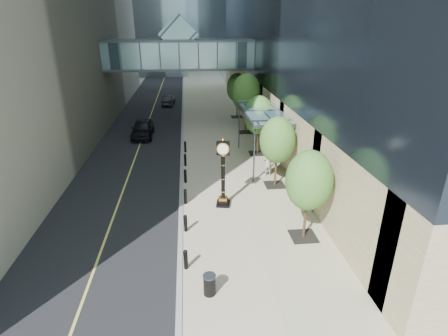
{
  "coord_description": "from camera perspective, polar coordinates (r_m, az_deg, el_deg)",
  "views": [
    {
      "loc": [
        -2.31,
        -12.42,
        10.72
      ],
      "look_at": [
        -0.37,
        6.22,
        2.9
      ],
      "focal_mm": 28.0,
      "sensor_mm": 36.0,
      "label": 1
    }
  ],
  "objects": [
    {
      "name": "ground",
      "position": [
        16.57,
        3.68,
        -17.71
      ],
      "size": [
        320.0,
        320.0,
        0.0
      ],
      "primitive_type": "plane",
      "color": "gray",
      "rests_on": "ground"
    },
    {
      "name": "curb",
      "position": [
        53.5,
        -6.7,
        10.98
      ],
      "size": [
        0.25,
        180.0,
        0.07
      ],
      "primitive_type": "cube",
      "color": "gray",
      "rests_on": "ground"
    },
    {
      "name": "road",
      "position": [
        53.71,
        -11.04,
        10.74
      ],
      "size": [
        8.0,
        180.0,
        0.02
      ],
      "primitive_type": "cube",
      "color": "black",
      "rests_on": "ground"
    },
    {
      "name": "trash_bin",
      "position": [
        15.5,
        -2.38,
        -18.57
      ],
      "size": [
        0.66,
        0.66,
        0.9
      ],
      "primitive_type": "cylinder",
      "rotation": [
        0.0,
        0.0,
        0.32
      ],
      "color": "black",
      "rests_on": "sidewalk"
    },
    {
      "name": "street_clock",
      "position": [
        21.35,
        -0.15,
        -1.55
      ],
      "size": [
        0.96,
        0.96,
        4.4
      ],
      "rotation": [
        0.0,
        0.0,
        -0.18
      ],
      "color": "black",
      "rests_on": "sidewalk"
    },
    {
      "name": "pedestrian",
      "position": [
        26.19,
        7.12,
        0.77
      ],
      "size": [
        0.75,
        0.53,
        1.95
      ],
      "primitive_type": "imported",
      "rotation": [
        0.0,
        0.0,
        3.24
      ],
      "color": "#A19F94",
      "rests_on": "sidewalk"
    },
    {
      "name": "street_trees",
      "position": [
        31.11,
        5.23,
        9.46
      ],
      "size": [
        2.94,
        28.47,
        6.05
      ],
      "color": "black",
      "rests_on": "sidewalk"
    },
    {
      "name": "sidewalk",
      "position": [
        53.6,
        -2.34,
        11.13
      ],
      "size": [
        8.0,
        180.0,
        0.06
      ],
      "primitive_type": "cube",
      "color": "tan",
      "rests_on": "ground"
    },
    {
      "name": "skywalk",
      "position": [
        40.54,
        -7.28,
        18.23
      ],
      "size": [
        17.0,
        4.2,
        5.8
      ],
      "color": "slate",
      "rests_on": "ground"
    },
    {
      "name": "car_near",
      "position": [
        36.31,
        -13.16,
        6.3
      ],
      "size": [
        2.01,
        4.97,
        1.69
      ],
      "primitive_type": "imported",
      "rotation": [
        0.0,
        0.0,
        -0.0
      ],
      "color": "black",
      "rests_on": "road"
    },
    {
      "name": "bollard_row",
      "position": [
        23.73,
        -6.32,
        -2.97
      ],
      "size": [
        0.2,
        16.2,
        0.9
      ],
      "color": "black",
      "rests_on": "sidewalk"
    },
    {
      "name": "car_far",
      "position": [
        50.42,
        -9.05,
        10.89
      ],
      "size": [
        1.8,
        4.15,
        1.33
      ],
      "primitive_type": "imported",
      "rotation": [
        0.0,
        0.0,
        3.04
      ],
      "color": "black",
      "rests_on": "road"
    },
    {
      "name": "entrance_canopy",
      "position": [
        27.82,
        6.3,
        8.95
      ],
      "size": [
        3.0,
        8.0,
        4.38
      ],
      "color": "#383F44",
      "rests_on": "ground"
    }
  ]
}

